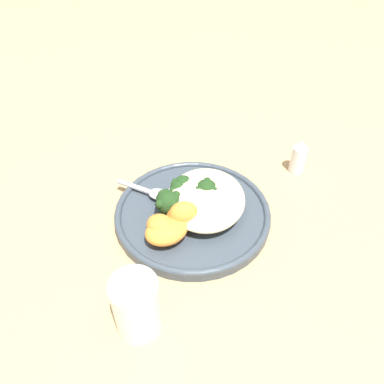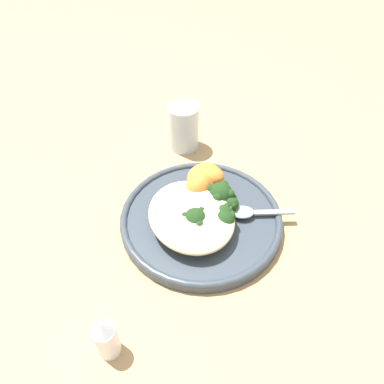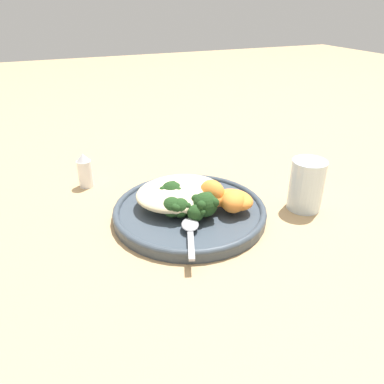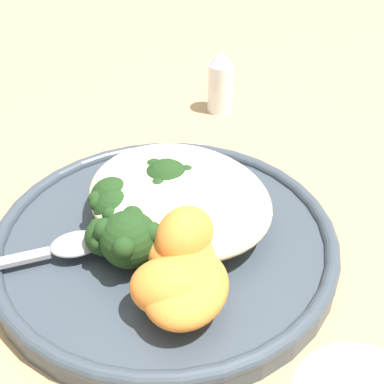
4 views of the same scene
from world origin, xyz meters
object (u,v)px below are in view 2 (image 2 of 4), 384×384
(broccoli_stalk_5, at_px, (218,214))
(sweet_potato_chunk_0, at_px, (200,192))
(broccoli_stalk_2, at_px, (194,220))
(broccoli_stalk_6, at_px, (217,205))
(broccoli_stalk_0, at_px, (188,230))
(sweet_potato_chunk_2, at_px, (209,176))
(salt_shaker, at_px, (106,338))
(sweet_potato_chunk_3, at_px, (204,176))
(broccoli_stalk_1, at_px, (194,219))
(water_glass, at_px, (184,127))
(broccoli_stalk_3, at_px, (199,217))
(plate, at_px, (201,219))
(broccoli_stalk_4, at_px, (218,219))
(sweet_potato_chunk_1, at_px, (198,188))
(spoon, at_px, (249,212))
(quinoa_mound, at_px, (191,214))
(broccoli_stalk_7, at_px, (217,196))

(broccoli_stalk_5, distance_m, sweet_potato_chunk_0, 0.06)
(broccoli_stalk_2, relative_size, broccoli_stalk_6, 0.76)
(broccoli_stalk_0, height_order, broccoli_stalk_2, broccoli_stalk_2)
(sweet_potato_chunk_2, relative_size, salt_shaker, 0.73)
(sweet_potato_chunk_3, bearing_deg, broccoli_stalk_1, 147.55)
(broccoli_stalk_0, xyz_separation_m, water_glass, (0.24, -0.09, 0.01))
(broccoli_stalk_3, relative_size, broccoli_stalk_5, 1.27)
(plate, relative_size, broccoli_stalk_4, 3.27)
(broccoli_stalk_0, distance_m, sweet_potato_chunk_2, 0.12)
(plate, bearing_deg, broccoli_stalk_4, -155.04)
(broccoli_stalk_1, xyz_separation_m, broccoli_stalk_5, (-0.00, -0.04, -0.00))
(sweet_potato_chunk_1, distance_m, sweet_potato_chunk_3, 0.04)
(sweet_potato_chunk_2, xyz_separation_m, water_glass, (0.14, -0.01, 0.01))
(sweet_potato_chunk_3, bearing_deg, salt_shaker, 133.51)
(plate, relative_size, broccoli_stalk_5, 3.87)
(broccoli_stalk_3, height_order, broccoli_stalk_4, broccoli_stalk_4)
(broccoli_stalk_1, height_order, sweet_potato_chunk_3, broccoli_stalk_1)
(broccoli_stalk_2, distance_m, sweet_potato_chunk_0, 0.06)
(broccoli_stalk_5, distance_m, spoon, 0.05)
(broccoli_stalk_0, bearing_deg, broccoli_stalk_2, 150.91)
(quinoa_mound, bearing_deg, plate, -73.62)
(broccoli_stalk_2, xyz_separation_m, spoon, (-0.01, -0.09, -0.01))
(quinoa_mound, height_order, sweet_potato_chunk_2, same)
(broccoli_stalk_2, height_order, water_glass, water_glass)
(broccoli_stalk_5, distance_m, water_glass, 0.23)
(sweet_potato_chunk_2, bearing_deg, broccoli_stalk_4, 163.34)
(plate, bearing_deg, sweet_potato_chunk_0, -19.07)
(sweet_potato_chunk_3, bearing_deg, plate, 152.92)
(broccoli_stalk_0, bearing_deg, sweet_potato_chunk_2, 159.92)
(broccoli_stalk_7, height_order, water_glass, water_glass)
(broccoli_stalk_3, bearing_deg, broccoli_stalk_2, -86.73)
(broccoli_stalk_1, distance_m, spoon, 0.10)
(broccoli_stalk_6, distance_m, water_glass, 0.21)
(broccoli_stalk_7, height_order, sweet_potato_chunk_1, sweet_potato_chunk_1)
(broccoli_stalk_4, distance_m, broccoli_stalk_7, 0.05)
(broccoli_stalk_6, bearing_deg, water_glass, 103.25)
(sweet_potato_chunk_1, relative_size, spoon, 0.46)
(sweet_potato_chunk_3, height_order, spoon, sweet_potato_chunk_3)
(broccoli_stalk_5, distance_m, sweet_potato_chunk_2, 0.09)
(broccoli_stalk_2, bearing_deg, salt_shaker, -50.55)
(sweet_potato_chunk_0, bearing_deg, sweet_potato_chunk_1, 19.03)
(broccoli_stalk_2, xyz_separation_m, broccoli_stalk_7, (0.03, -0.05, 0.01))
(broccoli_stalk_6, bearing_deg, broccoli_stalk_0, -133.82)
(broccoli_stalk_5, bearing_deg, broccoli_stalk_2, -139.89)
(broccoli_stalk_0, bearing_deg, broccoli_stalk_4, 109.98)
(quinoa_mound, height_order, broccoli_stalk_5, quinoa_mound)
(broccoli_stalk_3, distance_m, spoon, 0.08)
(plate, distance_m, spoon, 0.08)
(quinoa_mound, relative_size, sweet_potato_chunk_0, 2.40)
(broccoli_stalk_4, bearing_deg, salt_shaker, -95.21)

